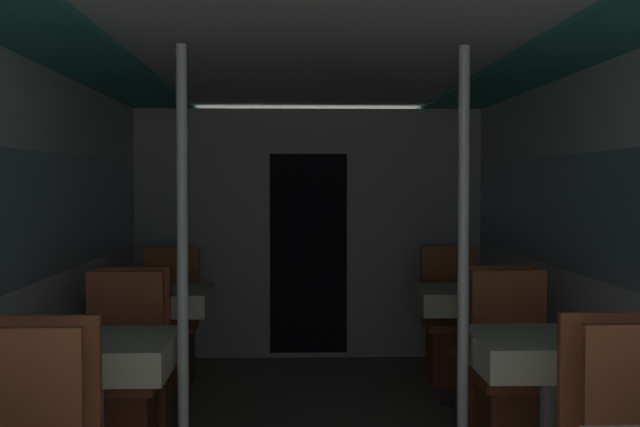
% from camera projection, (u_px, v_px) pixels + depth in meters
% --- Properties ---
extents(wall_left, '(0.05, 8.54, 2.07)m').
position_uv_depth(wall_left, '(5.00, 266.00, 4.10)').
color(wall_left, silver).
rests_on(wall_left, ground_plane).
extents(wall_right, '(0.05, 8.54, 2.07)m').
position_uv_depth(wall_right, '(632.00, 264.00, 4.20)').
color(wall_right, silver).
rests_on(wall_right, ground_plane).
extents(ceiling_panel, '(2.94, 8.54, 0.07)m').
position_uv_depth(ceiling_panel, '(322.00, 41.00, 4.12)').
color(ceiling_panel, silver).
rests_on(ceiling_panel, wall_left).
extents(bulkhead_far, '(2.88, 0.09, 2.07)m').
position_uv_depth(bulkhead_far, '(308.00, 234.00, 7.42)').
color(bulkhead_far, '#A8A8A3').
rests_on(bulkhead_far, ground_plane).
extents(dining_table_left_1, '(0.71, 0.71, 0.76)m').
position_uv_depth(dining_table_left_1, '(93.00, 362.00, 3.97)').
color(dining_table_left_1, '#4C4C51').
rests_on(dining_table_left_1, ground_plane).
extents(chair_left_far_1, '(0.41, 0.41, 0.98)m').
position_uv_depth(chair_left_far_1, '(120.00, 407.00, 4.60)').
color(chair_left_far_1, brown).
rests_on(chair_left_far_1, ground_plane).
extents(support_pole_left_1, '(0.05, 0.05, 2.07)m').
position_uv_depth(support_pole_left_1, '(183.00, 277.00, 3.97)').
color(support_pole_left_1, silver).
rests_on(support_pole_left_1, ground_plane).
extents(dining_table_left_2, '(0.71, 0.71, 0.76)m').
position_uv_depth(dining_table_left_2, '(155.00, 306.00, 5.80)').
color(dining_table_left_2, '#4C4C51').
rests_on(dining_table_left_2, ground_plane).
extents(chair_left_near_2, '(0.41, 0.41, 0.98)m').
position_uv_depth(chair_left_near_2, '(139.00, 381.00, 5.19)').
color(chair_left_near_2, brown).
rests_on(chair_left_near_2, ground_plane).
extents(chair_left_far_2, '(0.41, 0.41, 0.98)m').
position_uv_depth(chair_left_far_2, '(169.00, 343.00, 6.44)').
color(chair_left_far_2, brown).
rests_on(chair_left_far_2, ground_plane).
extents(dining_table_right_1, '(0.71, 0.71, 0.76)m').
position_uv_depth(dining_table_right_1, '(551.00, 359.00, 4.03)').
color(dining_table_right_1, '#4C4C51').
rests_on(dining_table_right_1, ground_plane).
extents(chair_right_far_1, '(0.41, 0.41, 0.98)m').
position_uv_depth(chair_right_far_1, '(515.00, 403.00, 4.67)').
color(chair_right_far_1, brown).
rests_on(chair_right_far_1, ground_plane).
extents(support_pole_right_1, '(0.05, 0.05, 2.07)m').
position_uv_depth(support_pole_right_1, '(463.00, 276.00, 4.01)').
color(support_pole_right_1, silver).
rests_on(support_pole_right_1, ground_plane).
extents(dining_table_right_2, '(0.71, 0.71, 0.76)m').
position_uv_depth(dining_table_right_2, '(469.00, 304.00, 5.87)').
color(dining_table_right_2, '#4C4C51').
rests_on(dining_table_right_2, ground_plane).
extents(chair_right_near_2, '(0.41, 0.41, 0.98)m').
position_uv_depth(chair_right_near_2, '(490.00, 379.00, 5.26)').
color(chair_right_near_2, brown).
rests_on(chair_right_near_2, ground_plane).
extents(chair_right_far_2, '(0.41, 0.41, 0.98)m').
position_uv_depth(chair_right_far_2, '(452.00, 341.00, 6.50)').
color(chair_right_far_2, brown).
rests_on(chair_right_far_2, ground_plane).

